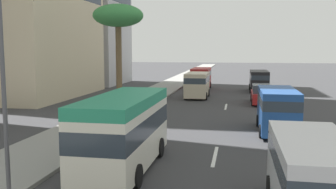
# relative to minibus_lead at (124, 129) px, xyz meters

# --- Properties ---
(ground_plane) EXTENTS (198.00, 198.00, 0.00)m
(ground_plane) POSITION_rel_minibus_lead_xyz_m (20.16, -3.43, -1.61)
(ground_plane) COLOR #38383A
(sidewalk_right) EXTENTS (162.00, 3.87, 0.15)m
(sidewalk_right) POSITION_rel_minibus_lead_xyz_m (20.16, 4.37, -1.54)
(sidewalk_right) COLOR gray
(sidewalk_right) RESTS_ON ground_plane
(lane_stripe_mid) EXTENTS (3.20, 0.16, 0.01)m
(lane_stripe_mid) POSITION_rel_minibus_lead_xyz_m (2.42, -3.43, -1.61)
(lane_stripe_mid) COLOR silver
(lane_stripe_mid) RESTS_ON ground_plane
(lane_stripe_far) EXTENTS (3.20, 0.16, 0.01)m
(lane_stripe_far) POSITION_rel_minibus_lead_xyz_m (17.09, -3.43, -1.61)
(lane_stripe_far) COLOR silver
(lane_stripe_far) RESTS_ON ground_plane
(minibus_lead) EXTENTS (6.65, 2.30, 2.93)m
(minibus_lead) POSITION_rel_minibus_lead_xyz_m (0.00, 0.00, 0.00)
(minibus_lead) COLOR silver
(minibus_lead) RESTS_ON ground_plane
(van_second) EXTENTS (4.64, 2.17, 2.44)m
(van_second) POSITION_rel_minibus_lead_xyz_m (22.29, -0.47, -0.21)
(van_second) COLOR beige
(van_second) RESTS_ON ground_plane
(van_third) EXTENTS (5.05, 2.13, 2.48)m
(van_third) POSITION_rel_minibus_lead_xyz_m (7.92, -6.60, -0.19)
(van_third) COLOR #1E478C
(van_third) RESTS_ON ground_plane
(van_fourth) EXTENTS (5.16, 2.05, 2.33)m
(van_fourth) POSITION_rel_minibus_lead_xyz_m (28.84, -6.65, -0.27)
(van_fourth) COLOR black
(van_fourth) RESTS_ON ground_plane
(car_fifth) EXTENTS (4.52, 1.83, 1.70)m
(car_fifth) POSITION_rel_minibus_lead_xyz_m (19.37, -6.43, -0.81)
(car_fifth) COLOR #A51E1E
(car_fifth) RESTS_ON ground_plane
(van_sixth) EXTENTS (5.31, 2.15, 2.49)m
(van_sixth) POSITION_rel_minibus_lead_xyz_m (30.56, -0.03, -0.19)
(van_sixth) COLOR #A51E1E
(van_sixth) RESTS_ON ground_plane
(van_seventh) EXTENTS (5.05, 2.17, 2.34)m
(van_seventh) POSITION_rel_minibus_lead_xyz_m (-3.49, -6.43, -0.27)
(van_seventh) COLOR silver
(van_seventh) RESTS_ON ground_plane
(pedestrian_near_lamp) EXTENTS (0.30, 0.34, 1.64)m
(pedestrian_near_lamp) POSITION_rel_minibus_lead_xyz_m (4.48, 3.33, -0.56)
(pedestrian_near_lamp) COLOR gold
(pedestrian_near_lamp) RESTS_ON sidewalk_right
(palm_tree) EXTENTS (3.97, 3.97, 8.10)m
(palm_tree) POSITION_rel_minibus_lead_xyz_m (14.88, 5.02, 5.54)
(palm_tree) COLOR brown
(palm_tree) RESTS_ON sidewalk_right
(street_lamp) EXTENTS (0.24, 0.97, 7.37)m
(street_lamp) POSITION_rel_minibus_lead_xyz_m (-3.41, 2.73, 3.04)
(street_lamp) COLOR #4C4C51
(street_lamp) RESTS_ON sidewalk_right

